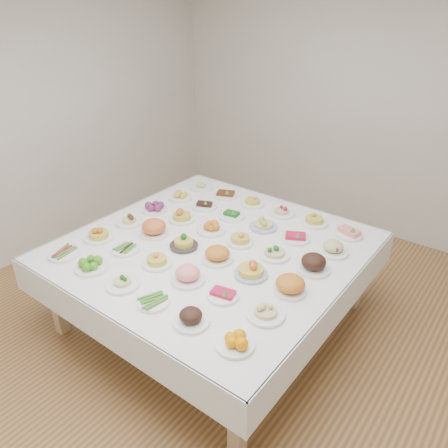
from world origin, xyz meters
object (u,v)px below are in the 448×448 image
Objects in this scene: dish_0 at (64,252)px; dish_18 at (155,206)px; dish_35 at (349,231)px; display_table at (213,252)px.

dish_0 is 0.98m from dish_18.
dish_18 is at bearing -158.14° from dish_35.
dish_0 is 1.08× the size of dish_35.
dish_18 is at bearing 89.58° from dish_0.
dish_18 is at bearing 168.99° from display_table.
dish_35 is at bearing 44.99° from dish_0.
dish_0 is at bearing -135.01° from dish_35.
display_table is 0.84m from dish_18.
display_table is 9.75× the size of dish_35.
dish_18 is 1.04× the size of dish_35.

